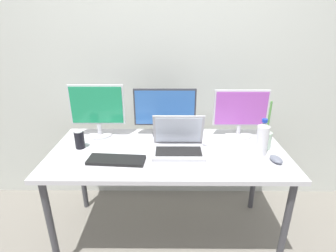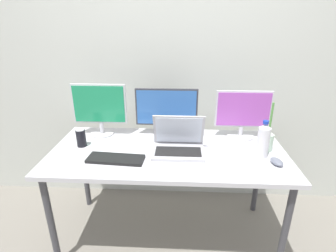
{
  "view_description": "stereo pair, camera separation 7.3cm",
  "coord_description": "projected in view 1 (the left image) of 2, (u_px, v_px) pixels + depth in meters",
  "views": [
    {
      "loc": [
        0.01,
        -1.61,
        1.58
      ],
      "look_at": [
        0.0,
        0.0,
        0.92
      ],
      "focal_mm": 28.0,
      "sensor_mm": 36.0,
      "label": 1
    },
    {
      "loc": [
        0.08,
        -1.61,
        1.58
      ],
      "look_at": [
        0.0,
        0.0,
        0.92
      ],
      "focal_mm": 28.0,
      "sensor_mm": 36.0,
      "label": 2
    }
  ],
  "objects": [
    {
      "name": "soda_can_near_keyboard",
      "position": [
        80.0,
        140.0,
        1.82
      ],
      "size": [
        0.07,
        0.07,
        0.13
      ],
      "color": "black",
      "rests_on": "work_desk"
    },
    {
      "name": "bamboo_vase",
      "position": [
        266.0,
        139.0,
        1.81
      ],
      "size": [
        0.08,
        0.08,
        0.34
      ],
      "color": "#B2D1B7",
      "rests_on": "work_desk"
    },
    {
      "name": "mouse_by_keyboard",
      "position": [
        276.0,
        159.0,
        1.66
      ],
      "size": [
        0.09,
        0.12,
        0.04
      ],
      "primitive_type": "ellipsoid",
      "rotation": [
        0.0,
        0.0,
        0.26
      ],
      "color": "slate",
      "rests_on": "work_desk"
    },
    {
      "name": "wall_back",
      "position": [
        168.0,
        56.0,
        2.15
      ],
      "size": [
        7.0,
        0.08,
        2.6
      ],
      "primitive_type": "cube",
      "color": "silver",
      "rests_on": "ground"
    },
    {
      "name": "water_bottle",
      "position": [
        262.0,
        139.0,
        1.71
      ],
      "size": [
        0.08,
        0.08,
        0.25
      ],
      "color": "silver",
      "rests_on": "work_desk"
    },
    {
      "name": "monitor_center",
      "position": [
        165.0,
        111.0,
        1.98
      ],
      "size": [
        0.47,
        0.19,
        0.37
      ],
      "color": "#38383D",
      "rests_on": "work_desk"
    },
    {
      "name": "work_desk",
      "position": [
        168.0,
        158.0,
        1.83
      ],
      "size": [
        1.61,
        0.75,
        0.74
      ],
      "color": "#424247",
      "rests_on": "ground"
    },
    {
      "name": "keyboard_main",
      "position": [
        116.0,
        160.0,
        1.66
      ],
      "size": [
        0.37,
        0.16,
        0.02
      ],
      "primitive_type": "cube",
      "rotation": [
        0.0,
        0.0,
        -0.07
      ],
      "color": "black",
      "rests_on": "work_desk"
    },
    {
      "name": "ground_plane",
      "position": [
        168.0,
        233.0,
        2.09
      ],
      "size": [
        16.0,
        16.0,
        0.0
      ],
      "primitive_type": "plane",
      "color": "gray"
    },
    {
      "name": "laptop_silver",
      "position": [
        178.0,
        143.0,
        1.78
      ],
      "size": [
        0.35,
        0.25,
        0.25
      ],
      "color": "#B7B7BC",
      "rests_on": "work_desk"
    },
    {
      "name": "monitor_right",
      "position": [
        241.0,
        112.0,
        1.97
      ],
      "size": [
        0.41,
        0.2,
        0.36
      ],
      "color": "silver",
      "rests_on": "work_desk"
    },
    {
      "name": "monitor_left",
      "position": [
        97.0,
        109.0,
        1.95
      ],
      "size": [
        0.41,
        0.18,
        0.4
      ],
      "color": "silver",
      "rests_on": "work_desk"
    }
  ]
}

